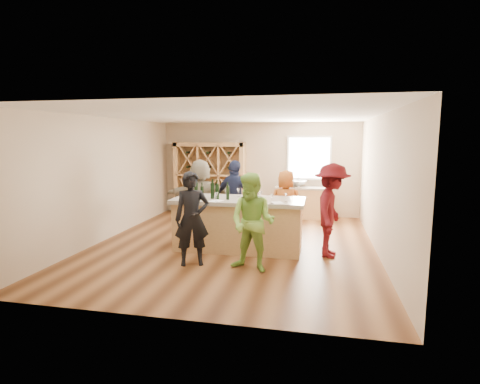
% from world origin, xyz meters
% --- Properties ---
extents(floor, '(6.00, 7.00, 0.10)m').
position_xyz_m(floor, '(0.00, 0.00, -0.05)').
color(floor, brown).
rests_on(floor, ground).
extents(ceiling, '(6.00, 7.00, 0.10)m').
position_xyz_m(ceiling, '(0.00, 0.00, 2.85)').
color(ceiling, white).
rests_on(ceiling, ground).
extents(wall_back, '(6.00, 0.10, 2.80)m').
position_xyz_m(wall_back, '(0.00, 3.55, 1.40)').
color(wall_back, tan).
rests_on(wall_back, ground).
extents(wall_front, '(6.00, 0.10, 2.80)m').
position_xyz_m(wall_front, '(0.00, -3.55, 1.40)').
color(wall_front, tan).
rests_on(wall_front, ground).
extents(wall_left, '(0.10, 7.00, 2.80)m').
position_xyz_m(wall_left, '(-3.05, 0.00, 1.40)').
color(wall_left, tan).
rests_on(wall_left, ground).
extents(wall_right, '(0.10, 7.00, 2.80)m').
position_xyz_m(wall_right, '(3.05, 0.00, 1.40)').
color(wall_right, tan).
rests_on(wall_right, ground).
extents(window_frame, '(1.30, 0.06, 1.30)m').
position_xyz_m(window_frame, '(1.50, 3.47, 1.75)').
color(window_frame, white).
rests_on(window_frame, wall_back).
extents(window_pane, '(1.18, 0.01, 1.18)m').
position_xyz_m(window_pane, '(1.50, 3.44, 1.75)').
color(window_pane, white).
rests_on(window_pane, wall_back).
extents(wine_rack, '(2.20, 0.45, 2.20)m').
position_xyz_m(wine_rack, '(-1.50, 3.27, 1.10)').
color(wine_rack, tan).
rests_on(wine_rack, floor).
extents(back_counter_base, '(1.60, 0.58, 0.86)m').
position_xyz_m(back_counter_base, '(1.40, 3.20, 0.43)').
color(back_counter_base, tan).
rests_on(back_counter_base, floor).
extents(back_counter_top, '(1.70, 0.62, 0.06)m').
position_xyz_m(back_counter_top, '(1.40, 3.20, 0.89)').
color(back_counter_top, '#A09383').
rests_on(back_counter_top, back_counter_base).
extents(sink, '(0.54, 0.54, 0.19)m').
position_xyz_m(sink, '(1.20, 3.20, 1.01)').
color(sink, silver).
rests_on(sink, back_counter_top).
extents(faucet, '(0.02, 0.02, 0.30)m').
position_xyz_m(faucet, '(1.20, 3.38, 1.07)').
color(faucet, silver).
rests_on(faucet, back_counter_top).
extents(tasting_counter_base, '(2.60, 1.00, 1.00)m').
position_xyz_m(tasting_counter_base, '(0.17, -0.26, 0.50)').
color(tasting_counter_base, tan).
rests_on(tasting_counter_base, floor).
extents(tasting_counter_top, '(2.72, 1.12, 0.08)m').
position_xyz_m(tasting_counter_top, '(0.17, -0.26, 1.04)').
color(tasting_counter_top, '#A09383').
rests_on(tasting_counter_top, tasting_counter_base).
extents(wine_bottle_a, '(0.10, 0.10, 0.33)m').
position_xyz_m(wine_bottle_a, '(-0.72, -0.37, 1.24)').
color(wine_bottle_a, black).
rests_on(wine_bottle_a, tasting_counter_top).
extents(wine_bottle_b, '(0.08, 0.08, 0.27)m').
position_xyz_m(wine_bottle_b, '(-0.54, -0.53, 1.21)').
color(wine_bottle_b, black).
rests_on(wine_bottle_b, tasting_counter_top).
extents(wine_bottle_c, '(0.09, 0.09, 0.33)m').
position_xyz_m(wine_bottle_c, '(-0.36, -0.39, 1.24)').
color(wine_bottle_c, black).
rests_on(wine_bottle_c, tasting_counter_top).
extents(wine_bottle_d, '(0.09, 0.09, 0.32)m').
position_xyz_m(wine_bottle_d, '(-0.25, -0.44, 1.24)').
color(wine_bottle_d, black).
rests_on(wine_bottle_d, tasting_counter_top).
extents(wine_bottle_e, '(0.08, 0.08, 0.28)m').
position_xyz_m(wine_bottle_e, '(-0.02, -0.44, 1.22)').
color(wine_bottle_e, black).
rests_on(wine_bottle_e, tasting_counter_top).
extents(wine_glass_a, '(0.09, 0.09, 0.18)m').
position_xyz_m(wine_glass_a, '(-0.18, -0.74, 1.17)').
color(wine_glass_a, white).
rests_on(wine_glass_a, tasting_counter_top).
extents(wine_glass_b, '(0.08, 0.08, 0.18)m').
position_xyz_m(wine_glass_b, '(0.39, -0.67, 1.17)').
color(wine_glass_b, white).
rests_on(wine_glass_b, tasting_counter_top).
extents(wine_glass_c, '(0.09, 0.09, 0.18)m').
position_xyz_m(wine_glass_c, '(0.92, -0.73, 1.17)').
color(wine_glass_c, white).
rests_on(wine_glass_c, tasting_counter_top).
extents(wine_glass_d, '(0.10, 0.10, 0.20)m').
position_xyz_m(wine_glass_d, '(0.65, -0.44, 1.18)').
color(wine_glass_d, white).
rests_on(wine_glass_d, tasting_counter_top).
extents(wine_glass_e, '(0.08, 0.08, 0.17)m').
position_xyz_m(wine_glass_e, '(1.17, -0.50, 1.16)').
color(wine_glass_e, white).
rests_on(wine_glass_e, tasting_counter_top).
extents(tasting_menu_a, '(0.31, 0.35, 0.00)m').
position_xyz_m(tasting_menu_a, '(-0.21, -0.67, 1.08)').
color(tasting_menu_a, white).
rests_on(tasting_menu_a, tasting_counter_top).
extents(tasting_menu_b, '(0.26, 0.33, 0.00)m').
position_xyz_m(tasting_menu_b, '(0.37, -0.62, 1.08)').
color(tasting_menu_b, white).
rests_on(tasting_menu_b, tasting_counter_top).
extents(tasting_menu_c, '(0.29, 0.33, 0.00)m').
position_xyz_m(tasting_menu_c, '(1.02, -0.62, 1.08)').
color(tasting_menu_c, white).
rests_on(tasting_menu_c, tasting_counter_top).
extents(person_near_left, '(0.76, 0.66, 1.73)m').
position_xyz_m(person_near_left, '(-0.46, -1.41, 0.87)').
color(person_near_left, black).
rests_on(person_near_left, floor).
extents(person_near_right, '(0.93, 0.66, 1.74)m').
position_xyz_m(person_near_right, '(0.68, -1.50, 0.87)').
color(person_near_right, '#8CC64C').
rests_on(person_near_right, floor).
extents(person_server, '(0.72, 1.26, 1.85)m').
position_xyz_m(person_server, '(2.05, -0.38, 0.93)').
color(person_server, '#590F14').
rests_on(person_server, floor).
extents(person_far_mid, '(1.19, 0.89, 1.82)m').
position_xyz_m(person_far_mid, '(-0.13, 0.73, 0.91)').
color(person_far_mid, '#191E38').
rests_on(person_far_mid, floor).
extents(person_far_right, '(0.81, 0.56, 1.60)m').
position_xyz_m(person_far_right, '(1.06, 0.83, 0.80)').
color(person_far_right, '#994C19').
rests_on(person_far_right, floor).
extents(person_far_left, '(1.79, 1.00, 1.82)m').
position_xyz_m(person_far_left, '(-1.04, 0.91, 0.91)').
color(person_far_left, gray).
rests_on(person_far_left, floor).
extents(wine_glass_f, '(0.07, 0.07, 0.18)m').
position_xyz_m(wine_glass_f, '(0.12, -0.06, 1.17)').
color(wine_glass_f, white).
rests_on(wine_glass_f, tasting_counter_top).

